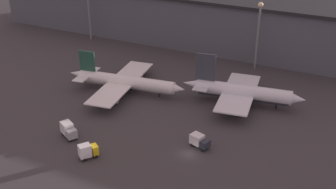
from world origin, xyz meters
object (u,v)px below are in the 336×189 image
airplane_1 (242,92)px  service_vehicle_3 (199,141)px  service_vehicle_4 (88,151)px  service_vehicle_0 (68,130)px  airplane_0 (125,82)px

airplane_1 → service_vehicle_3: 27.44m
airplane_1 → service_vehicle_4: size_ratio=7.33×
service_vehicle_0 → service_vehicle_3: (32.09, 10.96, -0.30)m
airplane_0 → service_vehicle_0: (1.37, -29.66, -1.29)m
airplane_0 → service_vehicle_3: 38.36m
service_vehicle_3 → airplane_0: bearing=167.4°
service_vehicle_0 → airplane_0: bearing=120.5°
airplane_1 → service_vehicle_3: (-2.02, -27.29, -2.04)m
service_vehicle_3 → service_vehicle_4: (-21.86, -16.52, 0.26)m
service_vehicle_0 → airplane_1: bearing=76.1°
airplane_0 → service_vehicle_3: size_ratio=7.13×
service_vehicle_0 → service_vehicle_4: size_ratio=1.20×
airplane_1 → service_vehicle_0: (-34.11, -38.25, -1.74)m
airplane_1 → airplane_0: bearing=-174.8°
airplane_0 → service_vehicle_3: airplane_0 is taller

